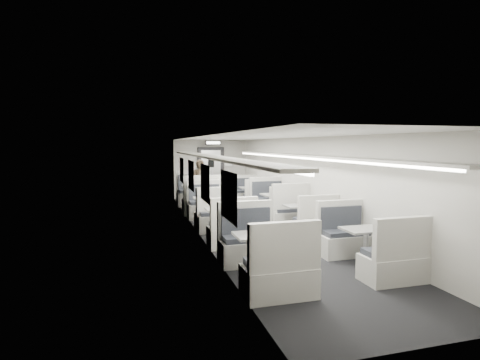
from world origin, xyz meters
TOP-DOWN VIEW (x-y plane):
  - room at (0.00, 0.00)m, footprint 3.24×12.24m
  - booth_left_a at (-1.00, 3.34)m, footprint 1.16×2.35m
  - booth_left_b at (-1.00, 1.01)m, footprint 1.04×2.12m
  - booth_left_c at (-1.00, -0.73)m, footprint 1.02×2.07m
  - booth_left_d at (-1.00, -3.48)m, footprint 1.06×2.14m
  - booth_right_a at (1.00, 3.55)m, footprint 0.97×1.97m
  - booth_right_b at (1.00, 0.94)m, footprint 1.09×2.21m
  - booth_right_c at (1.00, -0.69)m, footprint 0.99×2.00m
  - booth_right_d at (1.00, -3.45)m, footprint 1.00×2.03m
  - passenger at (-0.86, 3.43)m, footprint 0.73×0.62m
  - window_a at (-1.49, 3.40)m, footprint 0.02×1.18m
  - window_b at (-1.49, 1.20)m, footprint 0.02×1.18m
  - window_c at (-1.49, -1.00)m, footprint 0.02×1.18m
  - window_d at (-1.49, -3.20)m, footprint 0.02×1.18m
  - luggage_rack_left at (-1.24, -0.30)m, footprint 0.46×10.40m
  - luggage_rack_right at (1.24, -0.30)m, footprint 0.46×10.40m
  - vestibule_door at (0.00, 5.93)m, footprint 1.10×0.13m
  - exit_sign at (0.00, 5.44)m, footprint 0.62×0.12m
  - wall_notice at (0.75, 5.92)m, footprint 0.32×0.02m

SIDE VIEW (x-z plane):
  - booth_right_a at x=1.00m, z-range -0.17..0.88m
  - booth_right_c at x=1.00m, z-range -0.18..0.89m
  - booth_right_d at x=1.00m, z-range -0.18..0.91m
  - booth_left_c at x=-1.00m, z-range -0.18..0.92m
  - booth_left_b at x=-1.00m, z-range -0.19..0.95m
  - booth_left_d at x=-1.00m, z-range -0.19..0.96m
  - booth_right_b at x=1.00m, z-range -0.20..0.99m
  - booth_left_a at x=-1.00m, z-range -0.21..1.05m
  - passenger at x=-0.86m, z-range 0.00..1.70m
  - vestibule_door at x=0.00m, z-range -0.01..2.09m
  - room at x=0.00m, z-range -0.12..2.52m
  - window_a at x=-1.49m, z-range 0.93..1.77m
  - window_b at x=-1.49m, z-range 0.93..1.77m
  - window_c at x=-1.49m, z-range 0.93..1.77m
  - window_d at x=-1.49m, z-range 0.93..1.77m
  - wall_notice at x=0.75m, z-range 1.30..1.70m
  - luggage_rack_left at x=-1.24m, z-range 1.87..1.96m
  - luggage_rack_right at x=1.24m, z-range 1.87..1.96m
  - exit_sign at x=0.00m, z-range 2.20..2.36m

